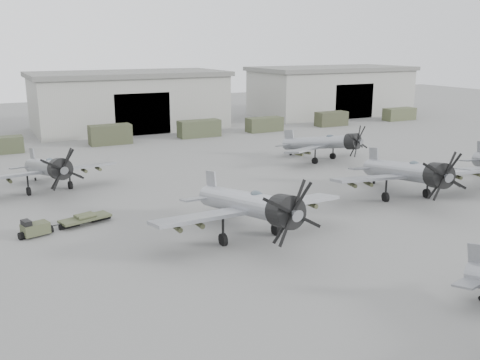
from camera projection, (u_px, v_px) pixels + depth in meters
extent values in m
plane|color=#585856|center=(442.00, 282.00, 29.58)|extent=(220.00, 220.00, 0.00)
cube|color=#98978E|center=(129.00, 103.00, 82.06)|extent=(28.00, 14.00, 8.00)
cube|color=#61615D|center=(128.00, 74.00, 80.98)|extent=(29.00, 14.80, 0.70)
cube|color=black|center=(143.00, 114.00, 76.45)|extent=(8.12, 0.40, 6.00)
cube|color=#98978E|center=(331.00, 93.00, 98.82)|extent=(28.00, 14.00, 8.00)
cube|color=#61615D|center=(332.00, 69.00, 97.74)|extent=(29.00, 14.80, 0.70)
cube|color=black|center=(354.00, 101.00, 93.21)|extent=(8.12, 0.40, 6.00)
cube|color=#393F29|center=(0.00, 145.00, 63.96)|extent=(5.17, 2.20, 1.99)
cube|color=#383D27|center=(110.00, 135.00, 69.72)|extent=(5.39, 2.20, 2.57)
cube|color=#3D432C|center=(199.00, 129.00, 75.30)|extent=(5.95, 2.20, 2.37)
cube|color=#3D422B|center=(264.00, 124.00, 80.00)|extent=(5.48, 2.20, 2.11)
cube|color=#383A26|center=(331.00, 119.00, 85.41)|extent=(5.17, 2.20, 2.25)
cube|color=#454B31|center=(399.00, 114.00, 91.76)|extent=(5.82, 2.20, 2.08)
cylinder|color=#9C9FA5|center=(244.00, 203.00, 36.13)|extent=(1.94, 11.45, 3.36)
cylinder|color=black|center=(286.00, 212.00, 31.64)|extent=(2.09, 1.76, 2.24)
cube|color=#9C9FA5|center=(249.00, 209.00, 35.65)|extent=(13.51, 2.76, 0.60)
cube|color=#9C9FA5|center=(212.00, 184.00, 40.39)|extent=(0.18, 1.79, 2.15)
ellipsoid|color=#3F4C54|center=(257.00, 195.00, 34.43)|extent=(0.68, 1.31, 0.60)
cylinder|color=black|center=(223.00, 240.00, 34.95)|extent=(0.33, 0.87, 0.86)
cylinder|color=black|center=(276.00, 230.00, 36.85)|extent=(0.33, 0.87, 0.86)
cylinder|color=black|center=(214.00, 215.00, 40.70)|extent=(0.14, 0.35, 0.34)
cylinder|color=gray|center=(403.00, 171.00, 45.46)|extent=(3.73, 11.15, 3.26)
cylinder|color=black|center=(439.00, 175.00, 40.69)|extent=(2.27, 2.01, 2.17)
cube|color=gray|center=(406.00, 176.00, 44.94)|extent=(13.24, 4.84, 0.59)
cube|color=gray|center=(374.00, 158.00, 49.99)|extent=(0.47, 1.73, 2.08)
ellipsoid|color=#3F4C54|center=(415.00, 164.00, 43.67)|extent=(0.86, 1.35, 0.58)
cylinder|color=black|center=(385.00, 197.00, 44.64)|extent=(0.45, 0.88, 0.83)
cylinder|color=black|center=(427.00, 194.00, 45.68)|extent=(0.45, 0.88, 0.83)
cylinder|color=black|center=(374.00, 182.00, 50.27)|extent=(0.19, 0.35, 0.33)
cylinder|color=gray|center=(46.00, 167.00, 47.67)|extent=(2.77, 10.26, 2.99)
cylinder|color=black|center=(60.00, 169.00, 43.90)|extent=(2.00, 1.74, 1.99)
cube|color=gray|center=(48.00, 171.00, 47.27)|extent=(12.15, 3.68, 0.54)
cube|color=gray|center=(33.00, 157.00, 51.22)|extent=(0.32, 1.60, 1.91)
ellipsoid|color=#3F4C54|center=(50.00, 161.00, 46.23)|extent=(0.72, 1.22, 0.54)
cylinder|color=black|center=(29.00, 191.00, 46.49)|extent=(0.37, 0.79, 0.77)
cylinder|color=black|center=(70.00, 185.00, 48.50)|extent=(0.37, 0.79, 0.77)
cylinder|color=black|center=(35.00, 179.00, 51.51)|extent=(0.15, 0.32, 0.31)
cylinder|color=gray|center=(319.00, 143.00, 59.96)|extent=(4.51, 9.62, 2.86)
cylinder|color=black|center=(353.00, 141.00, 56.92)|extent=(2.12, 1.94, 1.90)
cube|color=gray|center=(323.00, 145.00, 59.65)|extent=(11.47, 5.70, 0.51)
cube|color=gray|center=(289.00, 137.00, 62.80)|extent=(0.61, 1.47, 1.83)
ellipsoid|color=#3F4C54|center=(330.00, 137.00, 58.78)|extent=(0.88, 1.22, 0.51)
cylinder|color=black|center=(315.00, 161.00, 58.67)|extent=(0.48, 0.78, 0.73)
cylinder|color=black|center=(333.00, 156.00, 61.11)|extent=(0.48, 0.78, 0.73)
cylinder|color=black|center=(291.00, 154.00, 63.12)|extent=(0.20, 0.31, 0.29)
cube|color=#3E432B|center=(35.00, 229.00, 36.57)|extent=(1.97, 1.50, 0.77)
cube|color=black|center=(26.00, 224.00, 36.07)|extent=(0.70, 0.97, 0.48)
cylinder|color=black|center=(36.00, 233.00, 36.64)|extent=(1.27, 0.84, 0.54)
cylinder|color=black|center=(53.00, 226.00, 37.43)|extent=(1.14, 0.39, 0.08)
cube|color=#3E432B|center=(85.00, 218.00, 39.02)|extent=(3.91, 2.31, 0.17)
cylinder|color=black|center=(85.00, 221.00, 39.08)|extent=(1.51, 0.81, 0.43)
cylinder|color=#3E432B|center=(85.00, 216.00, 38.98)|extent=(1.39, 0.67, 0.31)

